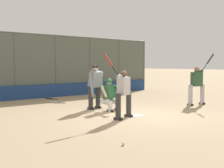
{
  "coord_description": "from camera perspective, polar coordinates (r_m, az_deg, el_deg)",
  "views": [
    {
      "loc": [
        7.54,
        7.5,
        1.78
      ],
      "look_at": [
        0.2,
        -1.0,
        1.05
      ],
      "focal_mm": 50.0,
      "sensor_mm": 36.0,
      "label": 1
    }
  ],
  "objects": [
    {
      "name": "batter_on_deck",
      "position": [
        13.91,
        15.26,
        -0.03
      ],
      "size": [
        0.98,
        0.73,
        2.21
      ],
      "rotation": [
        0.0,
        0.0,
        3.0
      ],
      "color": "#B7B7BC",
      "rests_on": "ground_plane"
    },
    {
      "name": "spare_bat_first_base_side",
      "position": [
        17.87,
        0.39,
        -1.89
      ],
      "size": [
        0.31,
        0.88,
        0.07
      ],
      "rotation": [
        0.0,
        0.0,
        1.27
      ],
      "color": "black",
      "rests_on": "ground_plane"
    },
    {
      "name": "batter_at_plate",
      "position": [
        10.11,
        2.08,
        -1.55
      ],
      "size": [
        1.11,
        0.54,
        2.13
      ],
      "rotation": [
        0.0,
        0.0,
        0.31
      ],
      "color": "#333333",
      "rests_on": "ground_plane"
    },
    {
      "name": "fielding_glove_on_dirt",
      "position": [
        15.72,
        -1.34,
        -2.6
      ],
      "size": [
        0.29,
        0.22,
        0.1
      ],
      "color": "#56331E",
      "rests_on": "ground_plane"
    },
    {
      "name": "home_plate_marker",
      "position": [
        10.78,
        4.31,
        -5.76
      ],
      "size": [
        0.43,
        0.43,
        0.01
      ],
      "primitive_type": "cube",
      "color": "white",
      "rests_on": "ground_plane"
    },
    {
      "name": "padding_wall",
      "position": [
        16.53,
        -13.49,
        -1.36
      ],
      "size": [
        15.84,
        0.18,
        0.69
      ],
      "primitive_type": "cube",
      "color": "navy",
      "rests_on": "ground_plane"
    },
    {
      "name": "catcher_behind_plate",
      "position": [
        11.8,
        -0.27,
        -1.83
      ],
      "size": [
        0.68,
        0.79,
        1.23
      ],
      "rotation": [
        0.0,
        0.0,
        0.13
      ],
      "color": "silver",
      "rests_on": "ground_plane"
    },
    {
      "name": "umpire_home",
      "position": [
        12.25,
        -3.1,
        -0.31
      ],
      "size": [
        0.69,
        0.47,
        1.71
      ],
      "rotation": [
        0.0,
        0.0,
        0.12
      ],
      "color": "#333333",
      "rests_on": "ground_plane"
    },
    {
      "name": "spare_bat_third_base_side",
      "position": [
        16.0,
        -11.34,
        -2.62
      ],
      "size": [
        0.2,
        0.89,
        0.07
      ],
      "rotation": [
        0.0,
        0.0,
        4.88
      ],
      "color": "black",
      "rests_on": "ground_plane"
    },
    {
      "name": "backstop_fence",
      "position": [
        16.55,
        -13.72,
        3.51
      ],
      "size": [
        16.24,
        0.08,
        3.33
      ],
      "color": "#515651",
      "rests_on": "ground_plane"
    },
    {
      "name": "baseball_loose",
      "position": [
        6.92,
        2.08,
        -10.87
      ],
      "size": [
        0.07,
        0.07,
        0.07
      ],
      "primitive_type": "sphere",
      "color": "white",
      "rests_on": "ground_plane"
    },
    {
      "name": "spare_bat_by_padding",
      "position": [
        14.38,
        -10.44,
        -3.32
      ],
      "size": [
        0.39,
        0.86,
        0.07
      ],
      "rotation": [
        0.0,
        0.0,
        5.1
      ],
      "color": "black",
      "rests_on": "ground_plane"
    },
    {
      "name": "ground_plane",
      "position": [
        10.78,
        4.31,
        -5.79
      ],
      "size": [
        160.0,
        160.0,
        0.0
      ],
      "primitive_type": "plane",
      "color": "tan"
    }
  ]
}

